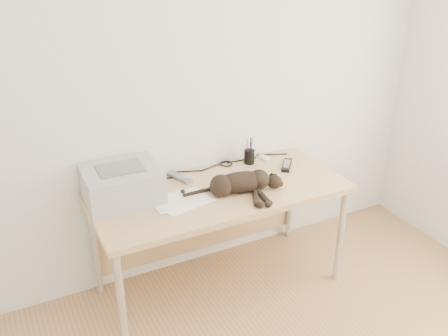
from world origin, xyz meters
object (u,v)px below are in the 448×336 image
printer (122,184)px  mug (153,179)px  pen_cup (249,156)px  desk (214,202)px  mouse (264,156)px  cat (239,184)px

printer → mug: bearing=19.1°
mug → pen_cup: (0.70, 0.02, 0.01)m
desk → mouse: (0.48, 0.19, 0.15)m
desk → mouse: bearing=21.9°
printer → cat: size_ratio=0.74×
mouse → cat: bearing=-148.3°
printer → mouse: 1.06m
mug → printer: bearing=-160.9°
pen_cup → mouse: size_ratio=1.76×
mug → pen_cup: bearing=1.5°
mouse → mug: bearing=171.7°
pen_cup → mouse: bearing=9.7°
cat → mug: cat is taller
cat → mug: (-0.44, 0.33, -0.02)m
desk → pen_cup: size_ratio=8.68×
desk → mouse: size_ratio=15.25×
desk → printer: 0.62m
desk → cat: cat is taller
printer → pen_cup: 0.93m
cat → mouse: size_ratio=5.80×
cat → pen_cup: bearing=65.3°
desk → printer: printer is taller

